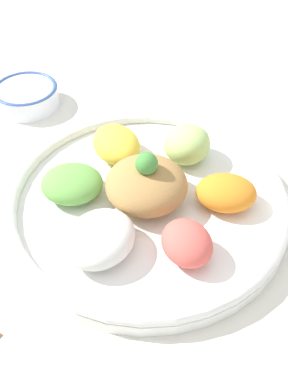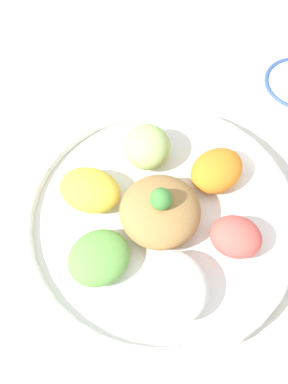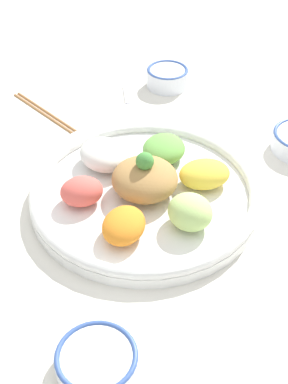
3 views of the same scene
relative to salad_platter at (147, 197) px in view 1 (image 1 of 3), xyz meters
name	(u,v)px [view 1 (image 1 of 3)]	position (x,y,z in m)	size (l,w,h in m)	color
ground_plane	(144,215)	(0.01, 0.00, -0.03)	(2.40, 2.40, 0.00)	silver
salad_platter	(147,197)	(0.00, 0.00, 0.00)	(0.41, 0.41, 0.10)	white
rice_bowl_blue	(26,95)	(-0.21, -0.28, 0.00)	(0.12, 0.12, 0.04)	white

